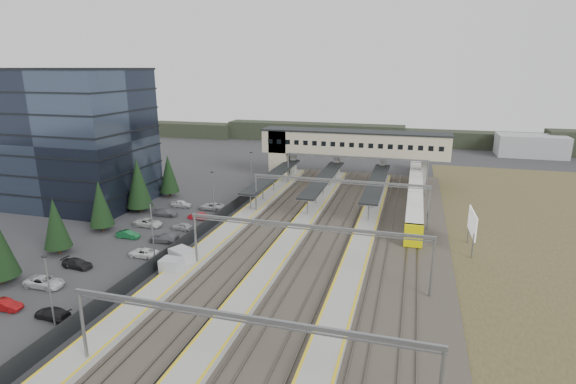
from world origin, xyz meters
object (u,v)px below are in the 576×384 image
(relay_cabin_near, at_px, (183,258))
(billboard, at_px, (472,224))
(office_building, at_px, (73,137))
(relay_cabin_far, at_px, (171,267))
(footbridge, at_px, (341,145))
(train, at_px, (415,188))

(relay_cabin_near, height_order, billboard, billboard)
(office_building, relative_size, relay_cabin_far, 10.14)
(office_building, xyz_separation_m, footbridge, (43.70, 30.00, -4.26))
(relay_cabin_near, xyz_separation_m, train, (27.79, 40.69, 0.62))
(footbridge, bearing_deg, office_building, -145.53)
(office_building, distance_m, relay_cabin_near, 39.63)
(train, bearing_deg, footbridge, 149.41)
(office_building, height_order, billboard, office_building)
(office_building, bearing_deg, footbridge, 34.47)
(relay_cabin_near, distance_m, relay_cabin_far, 2.49)
(relay_cabin_near, bearing_deg, billboard, 23.95)
(relay_cabin_near, xyz_separation_m, billboard, (35.35, 15.70, 2.59))
(train, bearing_deg, relay_cabin_near, -124.33)
(relay_cabin_far, height_order, billboard, billboard)
(relay_cabin_near, bearing_deg, footbridge, 77.14)
(office_building, distance_m, billboard, 68.23)
(office_building, relative_size, billboard, 3.73)
(relay_cabin_far, bearing_deg, relay_cabin_near, 86.43)
(billboard, bearing_deg, relay_cabin_far, -152.88)
(footbridge, distance_m, train, 19.88)
(footbridge, bearing_deg, train, -30.59)
(relay_cabin_far, height_order, train, train)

